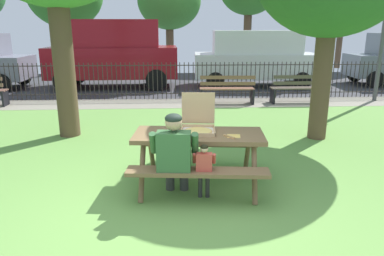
{
  "coord_description": "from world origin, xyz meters",
  "views": [
    {
      "loc": [
        0.05,
        -3.84,
        2.19
      ],
      "look_at": [
        0.33,
        1.33,
        0.75
      ],
      "focal_mm": 33.9,
      "sensor_mm": 36.0,
      "label": 1
    }
  ],
  "objects": [
    {
      "name": "picnic_table_foreground",
      "position": [
        0.41,
        0.97,
        0.6
      ],
      "size": [
        1.93,
        1.64,
        0.79
      ],
      "color": "brown",
      "rests_on": "ground"
    },
    {
      "name": "ground",
      "position": [
        0.0,
        1.75,
        -0.01
      ],
      "size": [
        28.0,
        11.49,
        0.02
      ],
      "primitive_type": "cube",
      "color": "#6DA14A"
    },
    {
      "name": "pizza_box_open",
      "position": [
        0.41,
        1.1,
        0.87
      ],
      "size": [
        0.52,
        0.56,
        0.53
      ],
      "color": "tan",
      "rests_on": "picnic_table_foreground"
    },
    {
      "name": "parked_car_center",
      "position": [
        3.21,
        9.96,
        1.1
      ],
      "size": [
        4.69,
        2.15,
        2.08
      ],
      "color": "silver",
      "rests_on": "ground"
    },
    {
      "name": "far_tree_center",
      "position": [
        -0.06,
        16.09,
        3.52
      ],
      "size": [
        3.3,
        3.3,
        5.04
      ],
      "color": "brown",
      "rests_on": "ground"
    },
    {
      "name": "child_at_table",
      "position": [
        0.44,
        0.44,
        0.49
      ],
      "size": [
        0.3,
        0.3,
        0.8
      ],
      "color": "#2F2F2F",
      "rests_on": "ground"
    },
    {
      "name": "cobblestone_walkway",
      "position": [
        0.0,
        6.79,
        -0.0
      ],
      "size": [
        28.0,
        1.4,
        0.01
      ],
      "primitive_type": "cube",
      "color": "gray"
    },
    {
      "name": "iron_fence_streetside",
      "position": [
        0.0,
        7.49,
        0.58
      ],
      "size": [
        21.99,
        0.03,
        1.15
      ],
      "color": "#2D2823",
      "rests_on": "ground"
    },
    {
      "name": "street_asphalt",
      "position": [
        0.0,
        10.86,
        -0.01
      ],
      "size": [
        28.0,
        6.74,
        0.01
      ],
      "primitive_type": "cube",
      "color": "#38383D"
    },
    {
      "name": "adult_at_table",
      "position": [
        0.07,
        0.5,
        0.66
      ],
      "size": [
        0.63,
        0.62,
        1.19
      ],
      "color": "#383838",
      "rests_on": "ground"
    },
    {
      "name": "park_bench_center",
      "position": [
        1.65,
        6.65,
        0.42
      ],
      "size": [
        1.62,
        0.52,
        0.85
      ],
      "color": "brown",
      "rests_on": "ground"
    },
    {
      "name": "pizza_slice_on_table",
      "position": [
        0.86,
        0.81,
        0.78
      ],
      "size": [
        0.27,
        0.26,
        0.02
      ],
      "color": "#F3C556",
      "rests_on": "picnic_table_foreground"
    },
    {
      "name": "parked_car_left",
      "position": [
        -2.14,
        9.96,
        1.31
      ],
      "size": [
        4.75,
        2.18,
        2.46
      ],
      "color": "maroon",
      "rests_on": "ground"
    },
    {
      "name": "park_bench_right",
      "position": [
        3.79,
        6.65,
        0.42
      ],
      "size": [
        1.6,
        0.47,
        0.85
      ],
      "color": "brown",
      "rests_on": "ground"
    }
  ]
}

